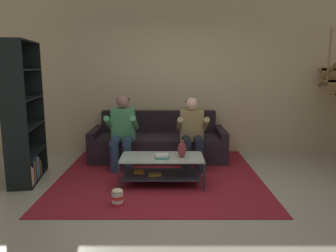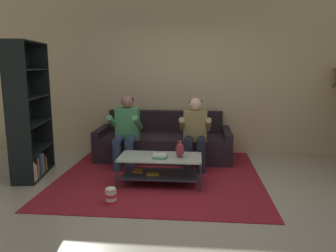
# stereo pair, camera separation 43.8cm
# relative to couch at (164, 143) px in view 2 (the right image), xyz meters

# --- Properties ---
(ground) EXTENTS (16.80, 16.80, 0.00)m
(ground) POSITION_rel_couch_xyz_m (0.25, -1.95, -0.28)
(ground) COLOR #AFA996
(back_partition) EXTENTS (8.40, 0.12, 2.90)m
(back_partition) POSITION_rel_couch_xyz_m (0.25, 0.51, 1.17)
(back_partition) COLOR beige
(back_partition) RESTS_ON ground
(couch) EXTENTS (2.37, 0.89, 0.83)m
(couch) POSITION_rel_couch_xyz_m (0.00, 0.00, 0.00)
(couch) COLOR black
(couch) RESTS_ON ground
(person_seated_left) EXTENTS (0.50, 0.58, 1.18)m
(person_seated_left) POSITION_rel_couch_xyz_m (-0.57, -0.53, 0.36)
(person_seated_left) COLOR navy
(person_seated_left) RESTS_ON ground
(person_seated_right) EXTENTS (0.50, 0.58, 1.15)m
(person_seated_right) POSITION_rel_couch_xyz_m (0.57, -0.53, 0.35)
(person_seated_right) COLOR #1D2431
(person_seated_right) RESTS_ON ground
(coffee_table) EXTENTS (1.15, 0.59, 0.40)m
(coffee_table) POSITION_rel_couch_xyz_m (0.08, -1.32, -0.01)
(coffee_table) COLOR #B6C4B7
(coffee_table) RESTS_ON ground
(area_rug) EXTENTS (3.00, 3.27, 0.01)m
(area_rug) POSITION_rel_couch_xyz_m (0.05, -0.79, -0.27)
(area_rug) COLOR maroon
(area_rug) RESTS_ON ground
(vase) EXTENTS (0.12, 0.12, 0.24)m
(vase) POSITION_rel_couch_xyz_m (0.37, -1.35, 0.24)
(vase) COLOR maroon
(vase) RESTS_ON coffee_table
(book_stack) EXTENTS (0.21, 0.19, 0.05)m
(book_stack) POSITION_rel_couch_xyz_m (0.09, -1.41, 0.15)
(book_stack) COLOR teal
(book_stack) RESTS_ON coffee_table
(bookshelf) EXTENTS (0.46, 1.02, 2.00)m
(bookshelf) POSITION_rel_couch_xyz_m (-1.92, -1.15, 0.50)
(bookshelf) COLOR black
(bookshelf) RESTS_ON ground
(popcorn_tub) EXTENTS (0.14, 0.14, 0.21)m
(popcorn_tub) POSITION_rel_couch_xyz_m (-0.43, -2.05, -0.17)
(popcorn_tub) COLOR red
(popcorn_tub) RESTS_ON ground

